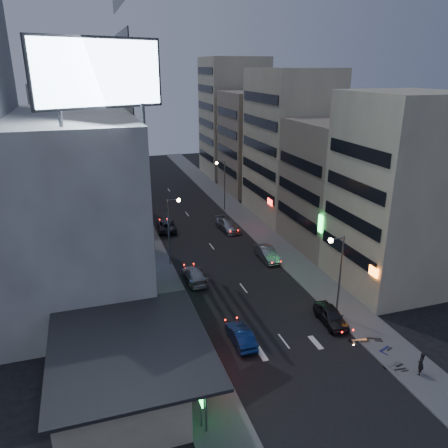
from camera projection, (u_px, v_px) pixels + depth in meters
name	position (u px, v px, depth m)	size (l,w,h in m)	color
ground	(306.00, 370.00, 33.76)	(180.00, 180.00, 0.00)	black
sidewalk_left	(146.00, 242.00, 58.29)	(4.00, 120.00, 0.12)	#4C4C4F
sidewalk_right	(257.00, 229.00, 62.90)	(4.00, 120.00, 0.12)	#4C4C4F
food_court	(118.00, 369.00, 30.87)	(11.00, 13.00, 3.88)	beige
white_building	(65.00, 206.00, 43.70)	(14.00, 24.00, 18.00)	silver
shophouse_near	(396.00, 194.00, 44.08)	(10.00, 11.00, 20.00)	beige
shophouse_mid	(337.00, 185.00, 55.20)	(11.00, 12.00, 16.00)	gray
shophouse_far	(290.00, 145.00, 65.67)	(10.00, 14.00, 22.00)	beige
far_left_a	(78.00, 152.00, 66.17)	(11.00, 10.00, 20.00)	silver
far_left_b	(76.00, 153.00, 78.52)	(12.00, 10.00, 15.00)	gray
far_right_a	(256.00, 143.00, 79.93)	(11.00, 12.00, 18.00)	gray
far_right_b	(233.00, 118.00, 91.58)	(12.00, 12.00, 24.00)	beige
billboard	(99.00, 74.00, 31.58)	(9.52, 3.75, 6.20)	#595B60
street_lamp_right_near	(337.00, 266.00, 39.01)	(1.60, 0.44, 8.02)	#595B60
street_lamp_left	(172.00, 222.00, 49.93)	(1.60, 0.44, 8.02)	#595B60
street_lamp_right_far	(222.00, 178.00, 69.44)	(1.60, 0.44, 8.02)	#595B60
parked_car_right_near	(331.00, 316.00, 39.73)	(1.82, 4.53, 1.54)	#232328
parked_car_right_mid	(267.00, 253.00, 52.91)	(1.67, 4.78, 1.58)	gray
parked_car_left	(167.00, 226.00, 62.37)	(2.43, 5.28, 1.47)	#2B2A30
parked_car_right_far	(228.00, 225.00, 62.47)	(2.21, 5.43, 1.57)	#A0A1A8
road_car_blue	(241.00, 336.00, 36.86)	(1.54, 4.42, 1.46)	navy
road_car_silver	(195.00, 275.00, 47.59)	(2.07, 5.10, 1.48)	#9A9CA2
person	(421.00, 363.00, 32.89)	(0.68, 0.45, 1.88)	black
scooter_black_a	(406.00, 362.00, 33.73)	(1.65, 0.55, 1.01)	black
scooter_silver_a	(399.00, 355.00, 34.41)	(1.88, 0.63, 1.15)	#A2A3A9
scooter_blue	(388.00, 340.00, 36.38)	(1.79, 0.60, 1.09)	navy
scooter_black_b	(382.00, 333.00, 37.32)	(1.85, 0.62, 1.13)	black
scooter_silver_b	(367.00, 333.00, 37.28)	(1.94, 0.65, 1.19)	#A8ABB0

